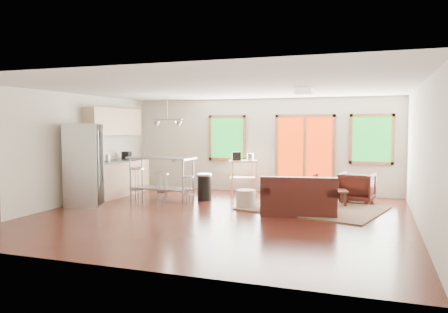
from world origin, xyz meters
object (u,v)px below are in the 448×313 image
(armchair, at_px, (357,186))
(coffee_table, at_px, (327,192))
(island, at_px, (161,170))
(rug, at_px, (313,208))
(loveseat, at_px, (298,199))
(ottoman, at_px, (293,193))
(refrigerator, at_px, (84,165))
(kitchen_cart, at_px, (242,165))

(armchair, bearing_deg, coffee_table, 57.12)
(coffee_table, bearing_deg, island, -173.19)
(rug, bearing_deg, loveseat, -107.16)
(armchair, bearing_deg, ottoman, 28.76)
(armchair, distance_m, refrigerator, 6.47)
(loveseat, relative_size, coffee_table, 1.63)
(loveseat, relative_size, island, 0.95)
(loveseat, distance_m, coffee_table, 1.31)
(coffee_table, relative_size, refrigerator, 0.53)
(rug, relative_size, loveseat, 1.72)
(refrigerator, bearing_deg, loveseat, -15.08)
(armchair, distance_m, kitchen_cart, 3.08)
(island, bearing_deg, armchair, 14.13)
(loveseat, distance_m, armchair, 2.21)
(ottoman, relative_size, refrigerator, 0.35)
(coffee_table, height_order, armchair, armchair)
(loveseat, height_order, armchair, loveseat)
(ottoman, height_order, island, island)
(ottoman, bearing_deg, island, -168.19)
(ottoman, distance_m, refrigerator, 4.95)
(loveseat, height_order, island, island)
(rug, distance_m, coffee_table, 0.65)
(loveseat, height_order, coffee_table, loveseat)
(kitchen_cart, bearing_deg, rug, -38.10)
(rug, distance_m, loveseat, 0.79)
(armchair, distance_m, island, 4.80)
(coffee_table, xyz_separation_m, refrigerator, (-5.30, -1.82, 0.63))
(refrigerator, bearing_deg, ottoman, 2.11)
(loveseat, distance_m, ottoman, 1.46)
(coffee_table, xyz_separation_m, island, (-4.01, -0.48, 0.42))
(rug, bearing_deg, ottoman, 129.30)
(coffee_table, relative_size, kitchen_cart, 0.89)
(loveseat, relative_size, armchair, 2.08)
(island, bearing_deg, coffee_table, 6.81)
(rug, relative_size, ottoman, 4.27)
(kitchen_cart, bearing_deg, ottoman, -31.77)
(refrigerator, xyz_separation_m, kitchen_cart, (2.92, 2.96, -0.17))
(refrigerator, distance_m, island, 1.87)
(ottoman, bearing_deg, loveseat, -75.38)
(coffee_table, xyz_separation_m, ottoman, (-0.83, 0.19, -0.09))
(island, bearing_deg, rug, -0.75)
(ottoman, xyz_separation_m, refrigerator, (-4.47, -2.00, 0.72))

